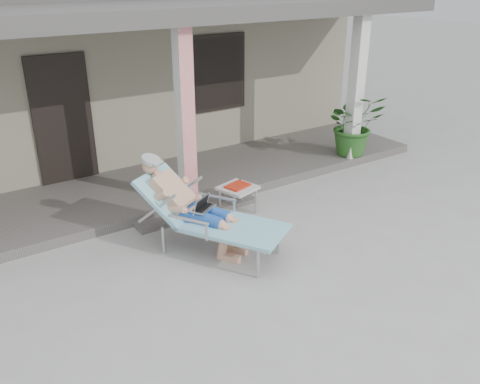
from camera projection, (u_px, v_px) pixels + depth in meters
ground at (270, 268)px, 6.40m from camera, size 60.00×60.00×0.00m
house at (88, 62)px, 10.68m from camera, size 10.40×5.40×3.30m
porch_deck at (165, 185)px, 8.66m from camera, size 10.00×2.00×0.15m
porch_overhang at (156, 18)px, 7.52m from camera, size 10.00×2.30×2.85m
porch_step at (199, 212)px, 7.80m from camera, size 2.00×0.30×0.07m
lounger at (199, 193)px, 6.54m from camera, size 1.65×2.06×1.32m
side_table at (238, 189)px, 7.74m from camera, size 0.62×0.62×0.45m
potted_palm at (354, 124)px, 9.66m from camera, size 1.35×1.27×1.19m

